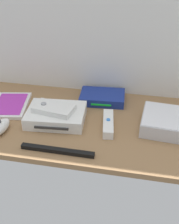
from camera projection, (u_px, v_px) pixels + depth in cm
name	position (u px, v px, depth cm)	size (l,w,h in cm)	color
ground_plane	(90.00, 123.00, 106.02)	(100.00, 48.00, 2.00)	#936D47
back_wall	(102.00, 16.00, 108.67)	(110.00, 1.20, 64.00)	white
game_console	(56.00, 115.00, 104.82)	(22.28, 17.84, 4.40)	white
mini_computer	(166.00, 122.00, 100.44)	(18.28, 18.28, 5.30)	silver
game_case	(10.00, 105.00, 113.66)	(16.77, 21.12, 1.56)	white
network_router	(102.00, 97.00, 117.19)	(18.75, 13.22, 3.40)	navy
remote_wand	(108.00, 124.00, 101.48)	(5.53, 15.15, 3.40)	white
remote_nunchuk	(0.00, 127.00, 98.69)	(5.41, 10.40, 5.10)	white
remote_classic_pad	(54.00, 108.00, 102.72)	(15.50, 10.21, 2.40)	white
sensor_bar	(57.00, 150.00, 90.28)	(24.00, 1.80, 1.40)	black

